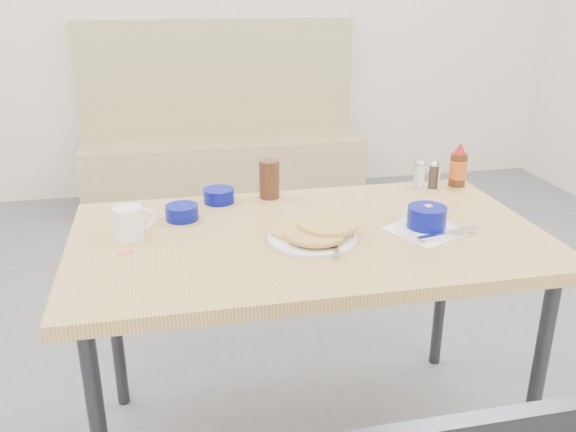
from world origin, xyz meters
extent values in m
cube|color=tan|center=(0.00, 2.72, 0.23)|extent=(1.90, 0.55, 0.45)
cube|color=tan|center=(0.00, 2.94, 0.72)|extent=(1.90, 0.12, 1.00)
cube|color=#2D2D33|center=(0.00, 2.72, 0.04)|extent=(1.90, 0.55, 0.08)
cube|color=tan|center=(0.00, 0.25, 0.74)|extent=(1.40, 0.80, 0.04)
cylinder|color=#2D2D33|center=(0.62, -0.07, 0.36)|extent=(0.04, 0.04, 0.72)
cylinder|color=#2D2D33|center=(-0.62, 0.57, 0.36)|extent=(0.04, 0.04, 0.72)
cylinder|color=#2D2D33|center=(0.62, 0.57, 0.36)|extent=(0.04, 0.04, 0.72)
cylinder|color=white|center=(0.00, 0.20, 0.77)|extent=(0.26, 0.26, 0.01)
cylinder|color=#E2B255|center=(-0.03, 0.23, 0.78)|extent=(0.17, 0.17, 0.01)
cylinder|color=#E2B255|center=(0.00, 0.17, 0.79)|extent=(0.17, 0.17, 0.01)
cylinder|color=#E2B255|center=(0.05, 0.21, 0.80)|extent=(0.17, 0.17, 0.01)
cube|color=silver|center=(0.04, 0.10, 0.78)|extent=(0.03, 0.12, 0.00)
cylinder|color=white|center=(-0.52, 0.32, 0.81)|extent=(0.08, 0.08, 0.10)
cylinder|color=black|center=(-0.52, 0.32, 0.85)|extent=(0.07, 0.07, 0.00)
torus|color=white|center=(-0.48, 0.34, 0.81)|extent=(0.07, 0.04, 0.07)
cube|color=white|center=(0.35, 0.19, 0.76)|extent=(0.25, 0.25, 0.00)
cylinder|color=white|center=(0.35, 0.19, 0.77)|extent=(0.18, 0.18, 0.01)
cylinder|color=#050B74|center=(0.35, 0.19, 0.81)|extent=(0.12, 0.12, 0.06)
cylinder|color=white|center=(0.35, 0.19, 0.83)|extent=(0.10, 0.10, 0.01)
cube|color=#F4DB60|center=(0.35, 0.20, 0.84)|extent=(0.02, 0.02, 0.01)
cube|color=silver|center=(0.39, 0.13, 0.78)|extent=(0.21, 0.07, 0.01)
cylinder|color=#050B74|center=(-0.36, 0.44, 0.78)|extent=(0.10, 0.10, 0.05)
cylinder|color=#050B74|center=(-0.23, 0.58, 0.78)|extent=(0.10, 0.10, 0.05)
cylinder|color=#3F2214|center=(-0.06, 0.59, 0.83)|extent=(0.09, 0.09, 0.13)
cube|color=silver|center=(0.52, 0.58, 0.76)|extent=(0.11, 0.09, 0.00)
cylinder|color=silver|center=(0.47, 0.57, 0.82)|extent=(0.01, 0.01, 0.11)
cylinder|color=silver|center=(0.55, 0.54, 0.82)|extent=(0.01, 0.01, 0.11)
cylinder|color=silver|center=(0.49, 0.61, 0.82)|extent=(0.01, 0.01, 0.11)
cylinder|color=silver|center=(0.57, 0.58, 0.82)|extent=(0.01, 0.01, 0.11)
cylinder|color=silver|center=(0.50, 0.59, 0.80)|extent=(0.03, 0.03, 0.08)
cylinder|color=#3F3326|center=(0.54, 0.57, 0.80)|extent=(0.03, 0.03, 0.08)
cylinder|color=#47230F|center=(0.64, 0.58, 0.82)|extent=(0.06, 0.06, 0.12)
cylinder|color=orange|center=(0.64, 0.58, 0.82)|extent=(0.06, 0.06, 0.07)
cone|color=#A91110|center=(0.64, 0.58, 0.90)|extent=(0.05, 0.05, 0.04)
cube|color=#E2544B|center=(-0.53, 0.22, 0.76)|extent=(0.04, 0.03, 0.00)
camera|label=1|loc=(-0.41, -1.38, 1.47)|focal=38.00mm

